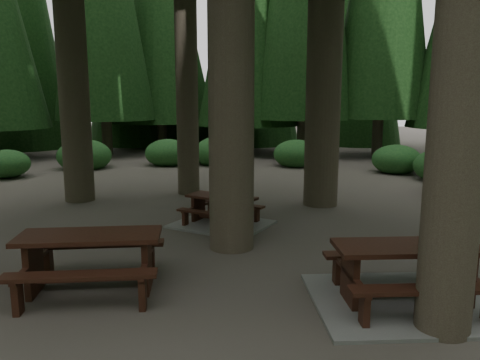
% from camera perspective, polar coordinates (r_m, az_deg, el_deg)
% --- Properties ---
extents(ground, '(80.00, 80.00, 0.00)m').
position_cam_1_polar(ground, '(9.06, -6.29, -8.24)').
color(ground, '#4C463E').
rests_on(ground, ground).
extents(picnic_table_a, '(2.95, 2.63, 0.86)m').
position_cam_1_polar(picnic_table_a, '(7.00, 19.55, -11.78)').
color(picnic_table_a, gray).
rests_on(picnic_table_a, ground).
extents(picnic_table_c, '(2.41, 2.19, 0.67)m').
position_cam_1_polar(picnic_table_c, '(10.50, -2.26, -4.40)').
color(picnic_table_c, gray).
rests_on(picnic_table_c, ground).
extents(picnic_table_d, '(1.94, 1.61, 0.80)m').
position_cam_1_polar(picnic_table_d, '(14.87, 25.32, 0.16)').
color(picnic_table_d, '#32180F').
rests_on(picnic_table_d, ground).
extents(picnic_table_e, '(2.41, 2.14, 0.88)m').
position_cam_1_polar(picnic_table_e, '(7.26, -17.78, -8.52)').
color(picnic_table_e, '#32180F').
rests_on(picnic_table_e, ground).
extents(shrub_ring, '(23.86, 24.64, 1.49)m').
position_cam_1_polar(shrub_ring, '(9.48, -0.93, -4.83)').
color(shrub_ring, '#1C5223').
rests_on(shrub_ring, ground).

